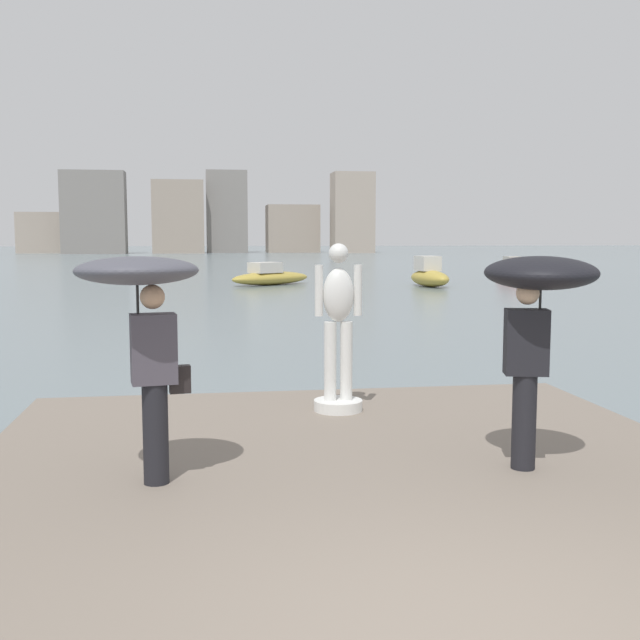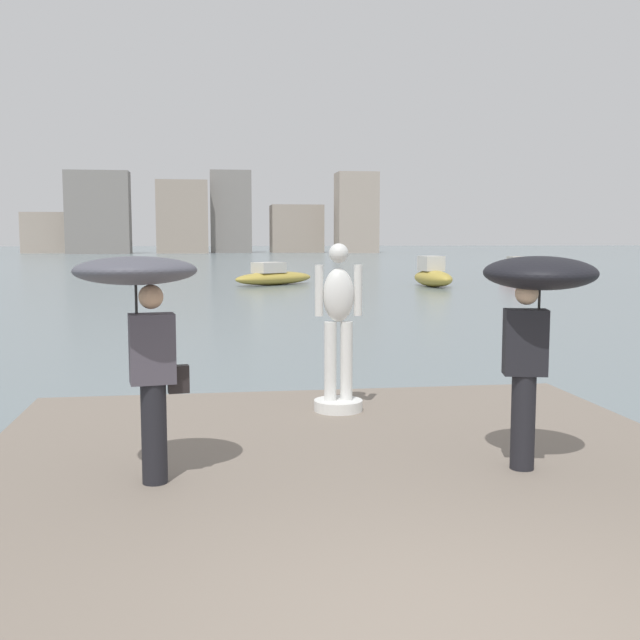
% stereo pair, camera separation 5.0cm
% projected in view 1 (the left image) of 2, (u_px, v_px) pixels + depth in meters
% --- Properties ---
extents(ground_plane, '(400.00, 400.00, 0.00)m').
position_uv_depth(ground_plane, '(229.00, 282.00, 43.42)').
color(ground_plane, slate).
extents(pier, '(7.16, 9.74, 0.40)m').
position_uv_depth(pier, '(385.00, 539.00, 5.92)').
color(pier, slate).
rests_on(pier, ground).
extents(statue_white_figure, '(0.60, 0.60, 2.06)m').
position_uv_depth(statue_white_figure, '(338.00, 336.00, 9.34)').
color(statue_white_figure, white).
rests_on(statue_white_figure, pier).
extents(onlooker_left, '(1.19, 1.20, 1.98)m').
position_uv_depth(onlooker_left, '(142.00, 303.00, 6.48)').
color(onlooker_left, black).
rests_on(onlooker_left, pier).
extents(onlooker_right, '(1.23, 1.24, 1.98)m').
position_uv_depth(onlooker_right, '(537.00, 298.00, 6.92)').
color(onlooker_right, black).
rests_on(onlooker_right, pier).
extents(boat_near, '(1.80, 3.93, 1.58)m').
position_uv_depth(boat_near, '(429.00, 275.00, 39.72)').
color(boat_near, '#B2993D').
rests_on(boat_near, ground).
extents(boat_far, '(5.04, 4.10, 1.22)m').
position_uv_depth(boat_far, '(270.00, 277.00, 41.09)').
color(boat_far, '#B2993D').
rests_on(boat_far, ground).
extents(boat_leftward, '(1.00, 3.81, 1.43)m').
position_uv_depth(boat_leftward, '(510.00, 272.00, 45.38)').
color(boat_leftward, '#9E2D28').
rests_on(boat_leftward, ground).
extents(distant_skyline, '(58.59, 12.20, 13.75)m').
position_uv_depth(distant_skyline, '(212.00, 218.00, 127.87)').
color(distant_skyline, '#A89989').
rests_on(distant_skyline, ground).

